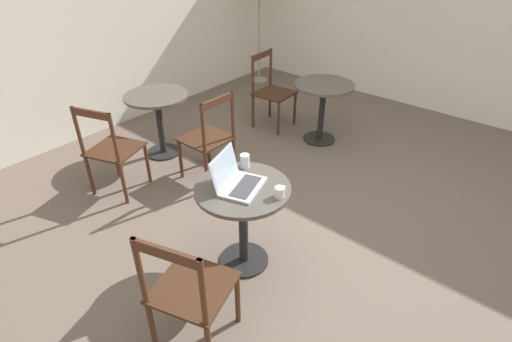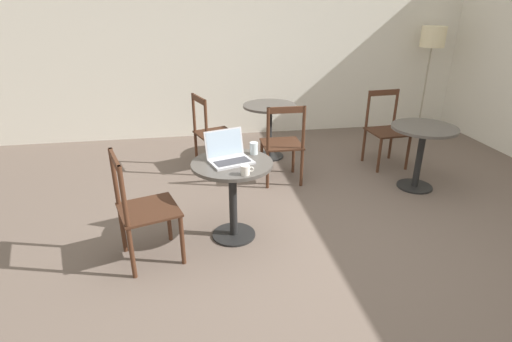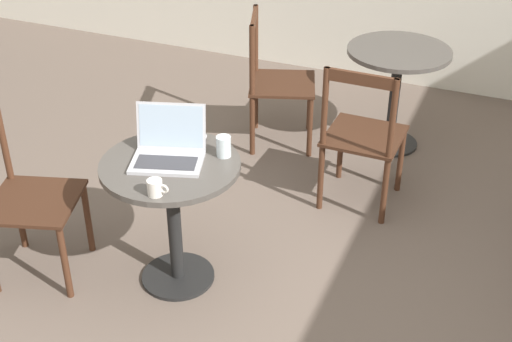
# 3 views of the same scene
# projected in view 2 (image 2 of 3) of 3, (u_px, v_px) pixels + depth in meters

# --- Properties ---
(ground_plane) EXTENTS (16.00, 16.00, 0.00)m
(ground_plane) POSITION_uv_depth(u_px,v_px,m) (322.00, 242.00, 3.55)
(ground_plane) COLOR #66564C
(wall_back) EXTENTS (9.40, 0.06, 2.70)m
(wall_back) POSITION_uv_depth(u_px,v_px,m) (259.00, 45.00, 5.94)
(wall_back) COLOR silver
(wall_back) RESTS_ON ground_plane
(cafe_table_near) EXTENTS (0.70, 0.70, 0.72)m
(cafe_table_near) POSITION_uv_depth(u_px,v_px,m) (233.00, 181.00, 3.43)
(cafe_table_near) COLOR black
(cafe_table_near) RESTS_ON ground_plane
(cafe_table_mid) EXTENTS (0.70, 0.70, 0.72)m
(cafe_table_mid) POSITION_uv_depth(u_px,v_px,m) (422.00, 142.00, 4.36)
(cafe_table_mid) COLOR black
(cafe_table_mid) RESTS_ON ground_plane
(cafe_table_far) EXTENTS (0.70, 0.70, 0.72)m
(cafe_table_far) POSITION_uv_depth(u_px,v_px,m) (269.00, 118.00, 5.24)
(cafe_table_far) COLOR black
(cafe_table_far) RESTS_ON ground_plane
(chair_near_left) EXTENTS (0.56, 0.56, 0.94)m
(chair_near_left) POSITION_uv_depth(u_px,v_px,m) (143.00, 210.00, 3.14)
(chair_near_left) COLOR #472819
(chair_near_left) RESTS_ON ground_plane
(chair_mid_back) EXTENTS (0.48, 0.48, 0.94)m
(chair_mid_back) POSITION_uv_depth(u_px,v_px,m) (386.00, 130.00, 5.05)
(chair_mid_back) COLOR #472819
(chair_mid_back) RESTS_ON ground_plane
(chair_far_front) EXTENTS (0.45, 0.45, 0.94)m
(chair_far_front) POSITION_uv_depth(u_px,v_px,m) (282.00, 144.00, 4.54)
(chair_far_front) COLOR #472819
(chair_far_front) RESTS_ON ground_plane
(chair_far_left) EXTENTS (0.57, 0.57, 0.94)m
(chair_far_left) POSITION_uv_depth(u_px,v_px,m) (212.00, 133.00, 4.92)
(chair_far_left) COLOR #472819
(chair_far_left) RESTS_ON ground_plane
(floor_lamp) EXTENTS (0.35, 0.35, 1.62)m
(floor_lamp) POSITION_uv_depth(u_px,v_px,m) (432.00, 42.00, 5.96)
(floor_lamp) COLOR #9E937F
(floor_lamp) RESTS_ON ground_plane
(laptop) EXTENTS (0.42, 0.38, 0.25)m
(laptop) POSITION_uv_depth(u_px,v_px,m) (229.00, 155.00, 3.37)
(laptop) COLOR #B7B7BC
(laptop) RESTS_ON cafe_table_near
(mouse) EXTENTS (0.06, 0.10, 0.03)m
(mouse) POSITION_uv_depth(u_px,v_px,m) (233.00, 150.00, 3.59)
(mouse) COLOR #B7B7BC
(mouse) RESTS_ON cafe_table_near
(mug) EXTENTS (0.11, 0.07, 0.08)m
(mug) POSITION_uv_depth(u_px,v_px,m) (246.00, 170.00, 3.11)
(mug) COLOR silver
(mug) RESTS_ON cafe_table_near
(drinking_glass) EXTENTS (0.07, 0.07, 0.11)m
(drinking_glass) POSITION_uv_depth(u_px,v_px,m) (254.00, 148.00, 3.52)
(drinking_glass) COLOR silver
(drinking_glass) RESTS_ON cafe_table_near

